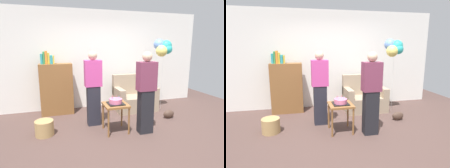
% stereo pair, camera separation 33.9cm
% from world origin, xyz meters
% --- Properties ---
extents(ground_plane, '(8.00, 8.00, 0.00)m').
position_xyz_m(ground_plane, '(0.00, 0.00, 0.00)').
color(ground_plane, '#4C3833').
extents(wall_back, '(6.00, 0.10, 2.70)m').
position_xyz_m(wall_back, '(0.00, 2.05, 1.35)').
color(wall_back, silver).
rests_on(wall_back, ground_plane).
extents(couch, '(1.10, 0.70, 0.96)m').
position_xyz_m(couch, '(0.77, 1.42, 0.34)').
color(couch, gray).
rests_on(couch, ground_plane).
extents(bookshelf, '(0.80, 0.36, 1.61)m').
position_xyz_m(bookshelf, '(-1.28, 1.69, 0.68)').
color(bookshelf, brown).
rests_on(bookshelf, ground_plane).
extents(side_table, '(0.48, 0.48, 0.59)m').
position_xyz_m(side_table, '(-0.16, 0.24, 0.50)').
color(side_table, brown).
rests_on(side_table, ground_plane).
extents(birthday_cake, '(0.32, 0.32, 0.17)m').
position_xyz_m(birthday_cake, '(-0.16, 0.24, 0.64)').
color(birthday_cake, black).
rests_on(birthday_cake, side_table).
extents(person_blowing_candles, '(0.36, 0.22, 1.63)m').
position_xyz_m(person_blowing_candles, '(-0.52, 0.72, 0.83)').
color(person_blowing_candles, '#23232D').
rests_on(person_blowing_candles, ground_plane).
extents(person_holding_cake, '(0.36, 0.22, 1.63)m').
position_xyz_m(person_holding_cake, '(0.40, 0.03, 0.83)').
color(person_holding_cake, black).
rests_on(person_holding_cake, ground_plane).
extents(wicker_basket, '(0.36, 0.36, 0.30)m').
position_xyz_m(wicker_basket, '(-1.55, 0.48, 0.15)').
color(wicker_basket, '#A88451').
rests_on(wicker_basket, ground_plane).
extents(handbag, '(0.28, 0.14, 0.20)m').
position_xyz_m(handbag, '(1.31, 0.55, 0.10)').
color(handbag, '#473328').
rests_on(handbag, ground_plane).
extents(balloon_bunch, '(0.45, 0.42, 1.91)m').
position_xyz_m(balloon_bunch, '(1.43, 1.15, 1.69)').
color(balloon_bunch, silver).
rests_on(balloon_bunch, ground_plane).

